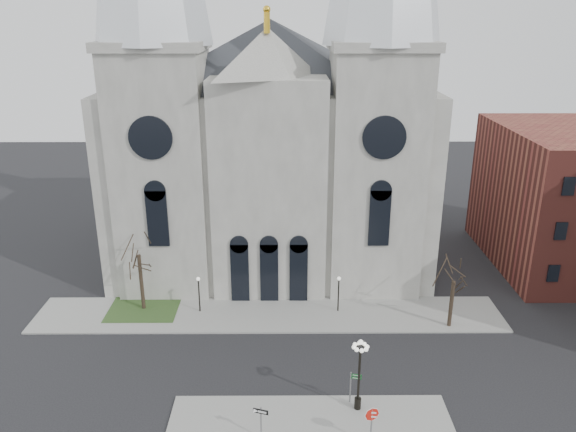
{
  "coord_description": "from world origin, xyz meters",
  "views": [
    {
      "loc": [
        1.42,
        -31.54,
        24.58
      ],
      "look_at": [
        1.64,
        8.0,
        10.2
      ],
      "focal_mm": 35.0,
      "sensor_mm": 36.0,
      "label": 1
    }
  ],
  "objects_px": {
    "street_name_sign": "(352,385)",
    "one_way_sign": "(261,417)",
    "globe_lamp": "(360,366)",
    "stop_sign": "(372,418)"
  },
  "relations": [
    {
      "from": "street_name_sign",
      "to": "one_way_sign",
      "type": "bearing_deg",
      "value": -139.37
    },
    {
      "from": "globe_lamp",
      "to": "street_name_sign",
      "type": "relative_size",
      "value": 2.22
    },
    {
      "from": "stop_sign",
      "to": "street_name_sign",
      "type": "relative_size",
      "value": 1.12
    },
    {
      "from": "street_name_sign",
      "to": "globe_lamp",
      "type": "bearing_deg",
      "value": -49.22
    },
    {
      "from": "one_way_sign",
      "to": "street_name_sign",
      "type": "distance_m",
      "value": 6.7
    },
    {
      "from": "stop_sign",
      "to": "one_way_sign",
      "type": "relative_size",
      "value": 1.19
    },
    {
      "from": "stop_sign",
      "to": "one_way_sign",
      "type": "bearing_deg",
      "value": -178.21
    },
    {
      "from": "stop_sign",
      "to": "globe_lamp",
      "type": "distance_m",
      "value": 3.5
    },
    {
      "from": "stop_sign",
      "to": "one_way_sign",
      "type": "height_order",
      "value": "stop_sign"
    },
    {
      "from": "street_name_sign",
      "to": "stop_sign",
      "type": "bearing_deg",
      "value": -67.49
    }
  ]
}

